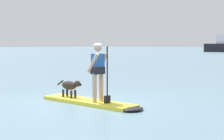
{
  "coord_description": "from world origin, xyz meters",
  "views": [
    {
      "loc": [
        7.21,
        -6.71,
        1.67
      ],
      "look_at": [
        0.0,
        1.0,
        0.9
      ],
      "focal_mm": 56.33,
      "sensor_mm": 36.0,
      "label": 1
    }
  ],
  "objects": [
    {
      "name": "dog",
      "position": [
        -0.74,
        -0.01,
        0.45
      ],
      "size": [
        1.07,
        0.23,
        0.52
      ],
      "color": "#2D231E",
      "rests_on": "paddleboard"
    },
    {
      "name": "ground_plane",
      "position": [
        0.0,
        0.0,
        0.0
      ],
      "size": [
        400.0,
        400.0,
        0.0
      ],
      "primitive_type": "plane",
      "color": "slate"
    },
    {
      "name": "person_paddler",
      "position": [
        0.41,
        0.01,
        1.02
      ],
      "size": [
        0.61,
        0.48,
        1.6
      ],
      "color": "tan",
      "rests_on": "paddleboard"
    },
    {
      "name": "paddleboard",
      "position": [
        0.23,
        0.0,
        0.05
      ],
      "size": [
        3.46,
        0.75,
        0.1
      ],
      "color": "yellow",
      "rests_on": "ground_plane"
    }
  ]
}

